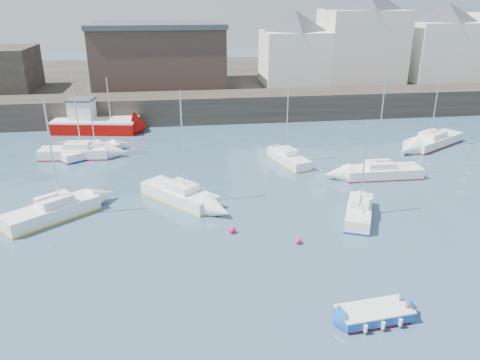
{
  "coord_description": "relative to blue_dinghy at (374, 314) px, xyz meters",
  "views": [
    {
      "loc": [
        -4.14,
        -18.27,
        13.72
      ],
      "look_at": [
        0.0,
        12.0,
        1.5
      ],
      "focal_mm": 35.0,
      "sensor_mm": 36.0,
      "label": 1
    }
  ],
  "objects": [
    {
      "name": "bldg_east_d",
      "position": [
        6.83,
        43.5,
        7.01
      ],
      "size": [
        11.14,
        11.14,
        8.95
      ],
      "color": "white",
      "rests_on": "land_strip"
    },
    {
      "name": "land_strip",
      "position": [
        -4.17,
        55.0,
        1.05
      ],
      "size": [
        90.0,
        32.0,
        2.8
      ],
      "primitive_type": "cube",
      "color": "#28231E",
      "rests_on": "ground"
    },
    {
      "name": "blue_dinghy",
      "position": [
        0.0,
        0.0,
        0.0
      ],
      "size": [
        3.47,
        1.94,
        0.63
      ],
      "color": "#970501",
      "rests_on": "ground"
    },
    {
      "name": "sailboat_d",
      "position": [
        7.67,
        16.78,
        0.13
      ],
      "size": [
        6.23,
        2.09,
        7.9
      ],
      "color": "white",
      "rests_on": "ground"
    },
    {
      "name": "sailboat_b",
      "position": [
        -8.46,
        14.33,
        0.16
      ],
      "size": [
        5.57,
        5.95,
        7.95
      ],
      "color": "white",
      "rests_on": "ground"
    },
    {
      "name": "bldg_east_b",
      "position": [
        26.83,
        43.5,
        7.51
      ],
      "size": [
        11.88,
        11.88,
        9.95
      ],
      "color": "white",
      "rests_on": "land_strip"
    },
    {
      "name": "fishing_boat",
      "position": [
        -17.21,
        33.55,
        0.76
      ],
      "size": [
        9.08,
        4.63,
        5.74
      ],
      "color": "#970501",
      "rests_on": "ground"
    },
    {
      "name": "bldg_east_a",
      "position": [
        15.83,
        44.0,
        8.45
      ],
      "size": [
        13.36,
        13.36,
        11.8
      ],
      "color": "beige",
      "rests_on": "land_strip"
    },
    {
      "name": "warehouse",
      "position": [
        -10.17,
        45.0,
        6.26
      ],
      "size": [
        16.4,
        10.4,
        7.6
      ],
      "color": "#3D2D26",
      "rests_on": "land_strip"
    },
    {
      "name": "quay_wall",
      "position": [
        -4.17,
        37.0,
        1.15
      ],
      "size": [
        90.0,
        5.0,
        3.0
      ],
      "primitive_type": "cube",
      "color": "#28231E",
      "rests_on": "ground"
    },
    {
      "name": "sailboat_g",
      "position": [
        16.11,
        24.16,
        0.16
      ],
      "size": [
        7.24,
        5.6,
        8.97
      ],
      "color": "white",
      "rests_on": "ground"
    },
    {
      "name": "sailboat_f",
      "position": [
        1.03,
        21.05,
        0.1
      ],
      "size": [
        3.06,
        5.24,
        6.5
      ],
      "color": "white",
      "rests_on": "ground"
    },
    {
      "name": "buoy_near",
      "position": [
        -5.32,
        9.09,
        -0.35
      ],
      "size": [
        0.42,
        0.42,
        0.42
      ],
      "primitive_type": "sphere",
      "color": "#FF0B53",
      "rests_on": "ground"
    },
    {
      "name": "sailboat_e",
      "position": [
        -17.56,
        25.07,
        0.16
      ],
      "size": [
        6.23,
        2.38,
        7.86
      ],
      "color": "white",
      "rests_on": "ground"
    },
    {
      "name": "sailboat_c",
      "position": [
        3.14,
        9.99,
        0.13
      ],
      "size": [
        3.4,
        5.06,
        6.38
      ],
      "color": "white",
      "rests_on": "ground"
    },
    {
      "name": "buoy_mid",
      "position": [
        -1.62,
        7.23,
        -0.35
      ],
      "size": [
        0.38,
        0.38,
        0.38
      ],
      "primitive_type": "sphere",
      "color": "#FF0B53",
      "rests_on": "ground"
    },
    {
      "name": "sailboat_a",
      "position": [
        -16.7,
        12.58,
        0.2
      ],
      "size": [
        5.93,
        5.32,
        7.88
      ],
      "color": "white",
      "rests_on": "ground"
    },
    {
      "name": "buoy_far",
      "position": [
        -8.48,
        17.18,
        -0.35
      ],
      "size": [
        0.35,
        0.35,
        0.35
      ],
      "primitive_type": "sphere",
      "color": "#FF0B53",
      "rests_on": "ground"
    },
    {
      "name": "water",
      "position": [
        -4.17,
        2.0,
        -0.35
      ],
      "size": [
        220.0,
        220.0,
        0.0
      ],
      "primitive_type": "plane",
      "color": "#2D4760",
      "rests_on": "ground"
    },
    {
      "name": "sailboat_h",
      "position": [
        -16.26,
        25.34,
        0.08
      ],
      "size": [
        5.19,
        4.39,
        6.69
      ],
      "color": "white",
      "rests_on": "ground"
    }
  ]
}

